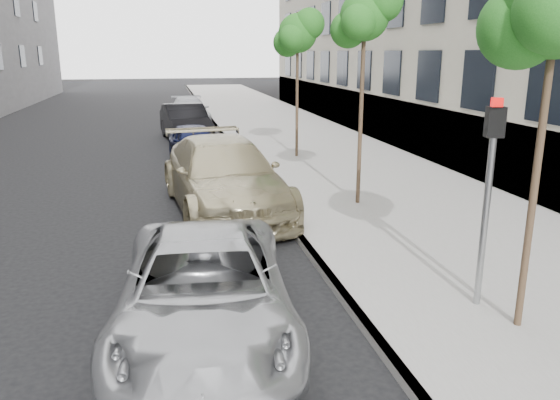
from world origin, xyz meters
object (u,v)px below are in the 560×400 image
object	(u,v)px
tree_near	(560,1)
sedan_blue	(194,143)
minivan	(205,290)
tree_mid	(366,17)
sedan_black	(185,123)
sedan_rear	(189,111)
tree_far	(298,33)
signal_pole	(489,179)
suv	(224,176)

from	to	relation	value
tree_near	sedan_blue	xyz separation A→B (m)	(-3.67, 13.43, -3.71)
sedan_blue	minivan	bearing A→B (deg)	-98.06
tree_mid	sedan_black	xyz separation A→B (m)	(-3.77, 11.87, -3.79)
sedan_black	tree_mid	bearing A→B (deg)	-79.64
tree_near	sedan_black	xyz separation A→B (m)	(-3.77, 18.37, -3.59)
tree_near	minivan	xyz separation A→B (m)	(-4.26, 0.82, -3.69)
tree_mid	sedan_rear	world-z (taller)	tree_mid
tree_mid	sedan_blue	xyz separation A→B (m)	(-3.67, 6.93, -3.91)
tree_mid	sedan_rear	distance (m)	18.06
tree_near	sedan_rear	size ratio (longest dim) A/B	1.03
sedan_rear	sedan_black	bearing A→B (deg)	-95.72
tree_mid	tree_far	world-z (taller)	tree_mid
tree_near	signal_pole	xyz separation A→B (m)	(-0.22, 0.71, -2.32)
minivan	sedan_blue	world-z (taller)	minivan
suv	sedan_blue	world-z (taller)	suv
tree_near	sedan_rear	bearing A→B (deg)	97.95
signal_pole	sedan_black	world-z (taller)	signal_pole
tree_near	sedan_blue	distance (m)	14.40
tree_mid	tree_far	size ratio (longest dim) A/B	1.02
minivan	tree_mid	bearing A→B (deg)	57.98
signal_pole	suv	world-z (taller)	signal_pole
tree_near	suv	bearing A→B (deg)	115.64
tree_near	sedan_blue	bearing A→B (deg)	105.29
sedan_black	sedan_rear	bearing A→B (deg)	78.15
suv	sedan_black	world-z (taller)	suv
sedan_blue	sedan_black	bearing A→B (deg)	85.76
tree_near	tree_far	xyz separation A→B (m)	(-0.00, 13.00, 0.03)
minivan	sedan_blue	size ratio (longest dim) A/B	1.27
tree_far	sedan_blue	world-z (taller)	tree_far
tree_far	minivan	bearing A→B (deg)	-109.30
tree_far	sedan_blue	size ratio (longest dim) A/B	1.31
tree_mid	signal_pole	bearing A→B (deg)	-92.21
tree_near	tree_mid	size ratio (longest dim) A/B	0.98
minivan	signal_pole	bearing A→B (deg)	3.29
tree_near	tree_mid	world-z (taller)	tree_mid
tree_near	minivan	size ratio (longest dim) A/B	1.02
sedan_black	sedan_rear	world-z (taller)	sedan_black
tree_far	sedan_rear	xyz separation A→B (m)	(-3.33, 10.83, -3.70)
tree_near	tree_far	size ratio (longest dim) A/B	1.00
sedan_blue	tree_far	bearing A→B (deg)	-11.97
sedan_black	suv	bearing A→B (deg)	-95.04
signal_pole	tree_near	bearing A→B (deg)	-59.05
signal_pole	sedan_black	xyz separation A→B (m)	(-3.54, 17.66, -1.26)
tree_near	suv	distance (m)	8.45
signal_pole	minivan	world-z (taller)	signal_pole
tree_near	tree_mid	xyz separation A→B (m)	(-0.00, 6.50, 0.20)
signal_pole	minivan	bearing A→B (deg)	-168.14
minivan	sedan_rear	size ratio (longest dim) A/B	1.01
tree_near	tree_far	bearing A→B (deg)	90.00
tree_far	tree_near	bearing A→B (deg)	-90.00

